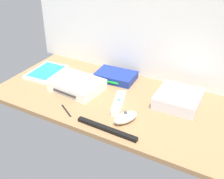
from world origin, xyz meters
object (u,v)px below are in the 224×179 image
object	(u,v)px
mini_computer	(178,99)
game_console	(77,85)
remote_nunchuk	(126,118)
network_router	(116,76)
sensor_bar	(107,129)
stylus_pen	(66,110)
remote_wand	(119,103)
remote_classic_pad	(75,78)
game_case	(47,72)

from	to	relation	value
mini_computer	game_console	bearing A→B (deg)	-166.63
game_console	remote_nunchuk	size ratio (longest dim) A/B	2.02
game_console	network_router	world-z (taller)	game_console
sensor_bar	stylus_pen	size ratio (longest dim) A/B	2.67
remote_wand	sensor_bar	distance (cm)	16.07
remote_wand	remote_classic_pad	bearing A→B (deg)	154.46
network_router	remote_wand	size ratio (longest dim) A/B	1.24
mini_computer	stylus_pen	xyz separation A→B (cm)	(-36.47, -25.76, -2.29)
remote_nunchuk	stylus_pen	xyz separation A→B (cm)	(-23.45, -4.79, -1.69)
game_console	remote_classic_pad	bearing A→B (deg)	167.14
game_case	network_router	distance (cm)	33.96
game_console	sensor_bar	bearing A→B (deg)	-31.62
game_console	network_router	size ratio (longest dim) A/B	1.18
mini_computer	network_router	xyz separation A→B (cm)	(-31.99, 6.31, -0.94)
network_router	stylus_pen	xyz separation A→B (cm)	(-4.48, -32.08, -1.35)
sensor_bar	remote_wand	bearing A→B (deg)	104.05
remote_wand	stylus_pen	distance (cm)	20.82
game_case	network_router	world-z (taller)	network_router
remote_classic_pad	network_router	bearing A→B (deg)	47.86
sensor_bar	stylus_pen	world-z (taller)	sensor_bar
game_console	remote_wand	distance (cm)	22.48
game_console	mini_computer	xyz separation A→B (cm)	(42.36, 10.06, 0.44)
remote_wand	stylus_pen	world-z (taller)	remote_wand
network_router	sensor_bar	xyz separation A→B (cm)	(15.43, -34.95, -1.00)
network_router	remote_classic_pad	bearing A→B (deg)	-129.92
remote_nunchuk	remote_classic_pad	world-z (taller)	remote_classic_pad
network_router	stylus_pen	world-z (taller)	network_router
game_case	remote_wand	world-z (taller)	remote_wand
network_router	sensor_bar	world-z (taller)	network_router
network_router	remote_nunchuk	xyz separation A→B (cm)	(18.97, -27.29, 0.34)
mini_computer	remote_wand	bearing A→B (deg)	-147.13
mini_computer	remote_classic_pad	world-z (taller)	remote_classic_pad
game_console	network_router	distance (cm)	19.39
network_router	stylus_pen	distance (cm)	32.42
game_case	remote_classic_pad	bearing A→B (deg)	-16.68
mini_computer	remote_classic_pad	xyz separation A→B (cm)	(-43.56, -9.70, 2.77)
mini_computer	stylus_pen	distance (cm)	44.71
remote_wand	remote_classic_pad	size ratio (longest dim) A/B	1.00
game_console	game_case	world-z (taller)	game_console
remote_nunchuk	game_case	bearing A→B (deg)	-171.23
network_router	remote_classic_pad	xyz separation A→B (cm)	(-11.57, -16.01, 3.71)
game_case	remote_classic_pad	xyz separation A→B (cm)	(20.53, -4.97, 4.65)
game_console	sensor_bar	size ratio (longest dim) A/B	0.92
network_router	stylus_pen	bearing A→B (deg)	-102.01
remote_classic_pad	game_console	bearing A→B (deg)	-23.27
remote_nunchuk	mini_computer	bearing A→B (deg)	84.59
mini_computer	game_case	world-z (taller)	mini_computer
game_console	sensor_bar	xyz separation A→B (cm)	(25.80, -18.57, -1.50)
mini_computer	remote_nunchuk	distance (cm)	24.69
stylus_pen	sensor_bar	bearing A→B (deg)	-8.21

